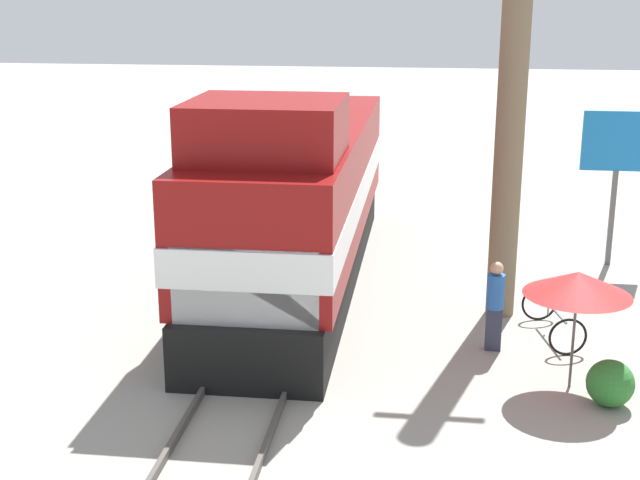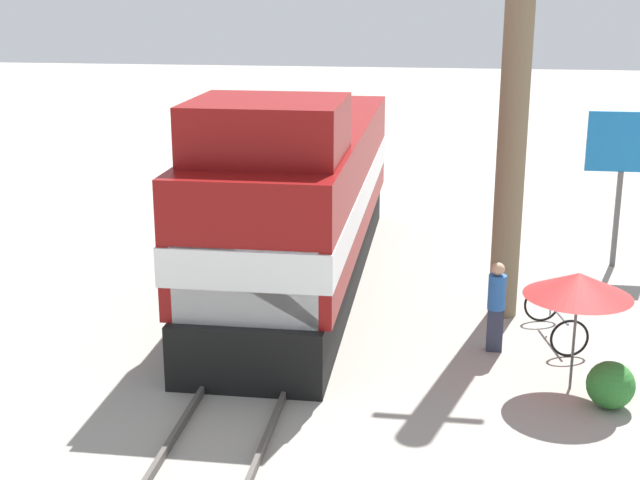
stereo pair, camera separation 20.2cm
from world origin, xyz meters
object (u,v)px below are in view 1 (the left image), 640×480
Objects in this scene: vendor_umbrella at (578,284)px; bicycle at (553,319)px; person_bystander at (495,302)px; billboard_sign at (618,153)px; locomotive at (295,202)px; utility_pole at (511,110)px.

vendor_umbrella is 2.79m from bicycle.
billboard_sign is at bearing 61.58° from person_bystander.
vendor_umbrella is 0.55× the size of billboard_sign.
utility_pole reaches higher than locomotive.
billboard_sign is at bearing 52.75° from utility_pole.
vendor_umbrella is 7.75m from billboard_sign.
bicycle is (1.22, 0.80, -0.59)m from person_bystander.
utility_pole is 4.90× the size of person_bystander.
vendor_umbrella reaches higher than bicycle.
person_bystander is at bearing 22.59° from bicycle.
person_bystander is (-1.25, 1.52, -0.95)m from vendor_umbrella.
vendor_umbrella is 1.06× the size of bicycle.
bicycle is (5.59, -2.40, -1.65)m from locomotive.
vendor_umbrella is (0.99, -3.57, -2.47)m from utility_pole.
locomotive is 5.84× the size of vendor_umbrella.
utility_pole reaches higher than billboard_sign.
billboard_sign is (2.94, 3.87, -1.52)m from utility_pole.
vendor_umbrella is at bearing -40.03° from locomotive.
bicycle is at bearing -52.53° from utility_pole.
billboard_sign reaches higher than person_bystander.
person_bystander is (-3.20, -5.92, -1.90)m from billboard_sign.
utility_pole reaches higher than bicycle.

